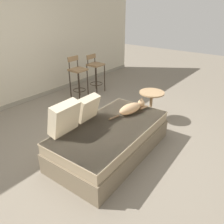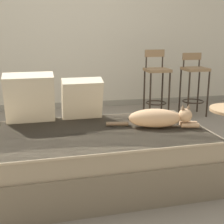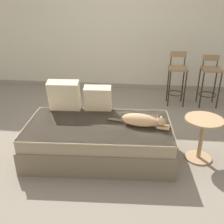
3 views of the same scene
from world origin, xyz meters
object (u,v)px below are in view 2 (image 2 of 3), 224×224
at_px(throw_pillow_middle, 82,98).
at_px(cat, 159,118).
at_px(bar_stool_near_window, 157,79).
at_px(throw_pillow_corner, 30,98).
at_px(bar_stool_by_doorway, 194,79).
at_px(couch, 96,157).

relative_size(throw_pillow_middle, cat, 0.50).
bearing_deg(bar_stool_near_window, cat, -108.89).
xyz_separation_m(cat, bar_stool_near_window, (0.62, 1.81, 0.03)).
height_order(throw_pillow_corner, bar_stool_by_doorway, bar_stool_by_doorway).
distance_m(couch, cat, 0.59).
xyz_separation_m(throw_pillow_corner, throw_pillow_middle, (0.44, 0.02, -0.03)).
bearing_deg(couch, cat, 0.66).
bearing_deg(throw_pillow_middle, throw_pillow_corner, -177.46).
distance_m(throw_pillow_corner, bar_stool_by_doorway, 2.64).
distance_m(cat, bar_stool_by_doorway, 2.16).
distance_m(throw_pillow_corner, bar_stool_near_window, 2.20).
bearing_deg(bar_stool_near_window, couch, -121.92).
xyz_separation_m(throw_pillow_corner, bar_stool_near_window, (1.63, 1.47, -0.11)).
bearing_deg(couch, throw_pillow_middle, 99.26).
height_order(cat, bar_stool_near_window, bar_stool_near_window).
height_order(throw_pillow_middle, cat, throw_pillow_middle).
height_order(throw_pillow_corner, cat, throw_pillow_corner).
bearing_deg(bar_stool_near_window, throw_pillow_corner, -138.03).
height_order(throw_pillow_middle, bar_stool_near_window, bar_stool_near_window).
height_order(couch, throw_pillow_middle, throw_pillow_middle).
relative_size(couch, bar_stool_near_window, 1.92).
distance_m(couch, throw_pillow_middle, 0.55).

